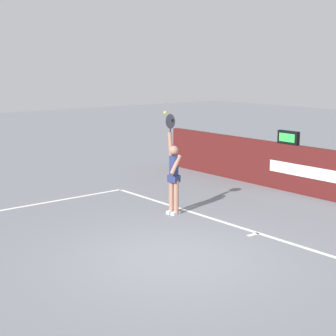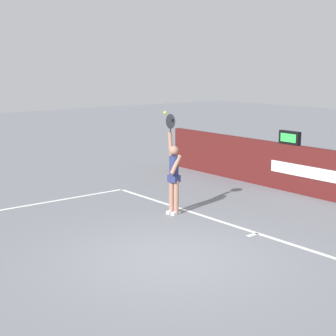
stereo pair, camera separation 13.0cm
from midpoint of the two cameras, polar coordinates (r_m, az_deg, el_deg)
name	(u,v)px [view 2 (the right image)]	position (r m, az deg, el deg)	size (l,w,h in m)	color
ground_plane	(172,258)	(9.85, 0.80, -9.43)	(60.00, 60.00, 0.00)	slate
court_lines	(140,267)	(9.45, -2.55, -10.34)	(10.16, 6.09, 0.00)	white
speed_display	(290,138)	(14.95, 12.96, 3.14)	(0.66, 0.13, 0.36)	black
tennis_player	(174,174)	(12.38, 0.90, -0.59)	(0.45, 0.37, 2.33)	#A2725D
tennis_ball	(165,113)	(11.96, 0.00, 5.85)	(0.07, 0.07, 0.07)	#C5E532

